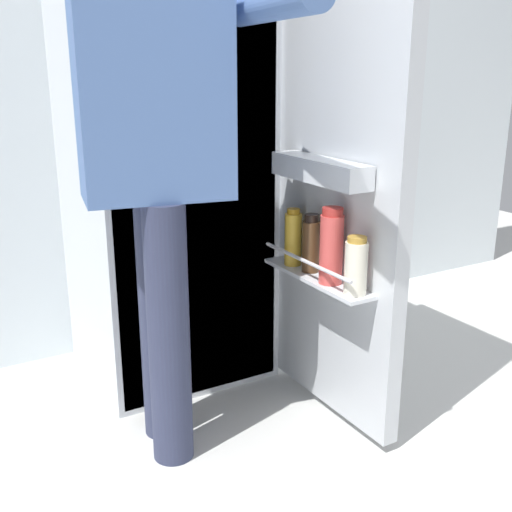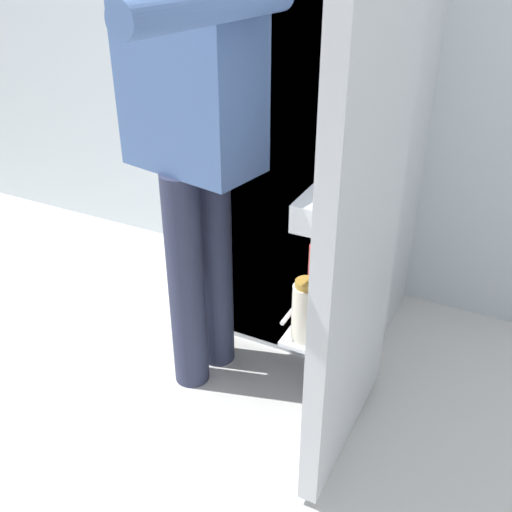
% 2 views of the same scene
% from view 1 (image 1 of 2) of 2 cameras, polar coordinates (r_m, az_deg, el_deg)
% --- Properties ---
extents(ground_plane, '(6.66, 6.66, 0.00)m').
position_cam_1_polar(ground_plane, '(2.12, -1.69, -15.30)').
color(ground_plane, silver).
extents(kitchen_wall, '(4.40, 0.10, 2.61)m').
position_cam_1_polar(kitchen_wall, '(2.61, -11.87, 20.43)').
color(kitchen_wall, silver).
rests_on(kitchen_wall, ground_plane).
extents(refrigerator, '(0.68, 1.18, 1.74)m').
position_cam_1_polar(refrigerator, '(2.26, -7.21, 10.09)').
color(refrigerator, silver).
rests_on(refrigerator, ground_plane).
extents(person, '(0.52, 0.74, 1.56)m').
position_cam_1_polar(person, '(1.75, -8.73, 9.96)').
color(person, '#2D334C').
rests_on(person, ground_plane).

